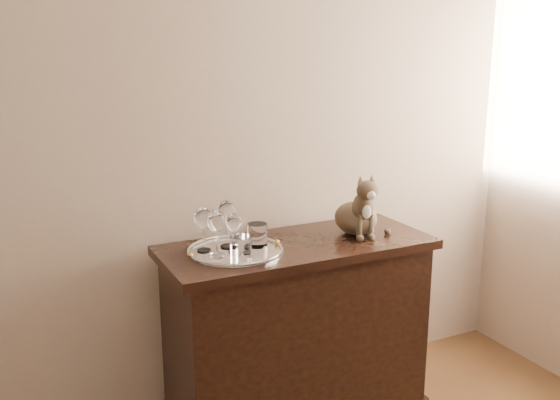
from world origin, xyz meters
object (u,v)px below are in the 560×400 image
(wine_glass_b, at_px, (227,224))
(wine_glass_d, at_px, (234,232))
(tray, at_px, (235,252))
(tumbler_c, at_px, (257,235))
(cat, at_px, (356,203))
(wine_glass_a, at_px, (203,229))
(tumbler_b, at_px, (241,248))
(wine_glass_c, at_px, (217,233))
(sideboard, at_px, (297,332))

(wine_glass_b, bearing_deg, wine_glass_d, -89.36)
(tray, distance_m, wine_glass_d, 0.09)
(tumbler_c, height_order, cat, cat)
(cat, bearing_deg, wine_glass_a, -175.21)
(wine_glass_b, distance_m, tumbler_b, 0.18)
(wine_glass_a, height_order, tumbler_c, wine_glass_a)
(tray, height_order, wine_glass_d, wine_glass_d)
(wine_glass_c, bearing_deg, wine_glass_d, 7.25)
(wine_glass_a, xyz_separation_m, wine_glass_c, (0.03, -0.08, 0.00))
(tray, bearing_deg, wine_glass_b, 97.22)
(tray, height_order, tumbler_c, tumbler_c)
(wine_glass_c, distance_m, cat, 0.69)
(wine_glass_b, relative_size, wine_glass_c, 1.06)
(wine_glass_a, relative_size, wine_glass_c, 0.97)
(tray, bearing_deg, cat, 1.27)
(wine_glass_c, relative_size, wine_glass_d, 1.14)
(tray, distance_m, wine_glass_a, 0.16)
(wine_glass_d, relative_size, cat, 0.58)
(tumbler_c, relative_size, cat, 0.34)
(tumbler_b, xyz_separation_m, cat, (0.62, 0.12, 0.09))
(sideboard, xyz_separation_m, wine_glass_b, (-0.30, 0.06, 0.53))
(wine_glass_a, height_order, wine_glass_c, wine_glass_c)
(wine_glass_a, xyz_separation_m, tumbler_b, (0.10, -0.17, -0.04))
(sideboard, relative_size, wine_glass_d, 7.11)
(wine_glass_a, distance_m, tumbler_b, 0.20)
(wine_glass_a, distance_m, wine_glass_c, 0.09)
(wine_glass_d, bearing_deg, wine_glass_c, -172.75)
(tumbler_b, relative_size, cat, 0.33)
(tray, xyz_separation_m, wine_glass_c, (-0.09, -0.02, 0.10))
(sideboard, relative_size, wine_glass_a, 6.44)
(wine_glass_c, distance_m, tumbler_c, 0.21)
(sideboard, distance_m, wine_glass_c, 0.65)
(wine_glass_a, height_order, cat, cat)
(wine_glass_b, distance_m, wine_glass_d, 0.08)
(tumbler_b, bearing_deg, wine_glass_a, 119.52)
(sideboard, bearing_deg, tray, -179.51)
(tray, height_order, wine_glass_b, wine_glass_b)
(wine_glass_b, bearing_deg, wine_glass_c, -132.65)
(wine_glass_c, xyz_separation_m, tumbler_c, (0.20, 0.04, -0.05))
(tumbler_c, xyz_separation_m, cat, (0.49, -0.00, 0.09))
(sideboard, xyz_separation_m, wine_glass_c, (-0.38, -0.02, 0.53))
(wine_glass_a, height_order, wine_glass_d, wine_glass_a)
(wine_glass_b, relative_size, cat, 0.70)
(wine_glass_d, bearing_deg, cat, 2.30)
(wine_glass_a, distance_m, wine_glass_d, 0.13)
(sideboard, relative_size, wine_glass_b, 5.89)
(wine_glass_b, xyz_separation_m, tumbler_b, (-0.01, -0.18, -0.05))
(tray, height_order, tumbler_b, tumbler_b)
(tray, bearing_deg, wine_glass_d, -124.11)
(cat, bearing_deg, tray, -170.23)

